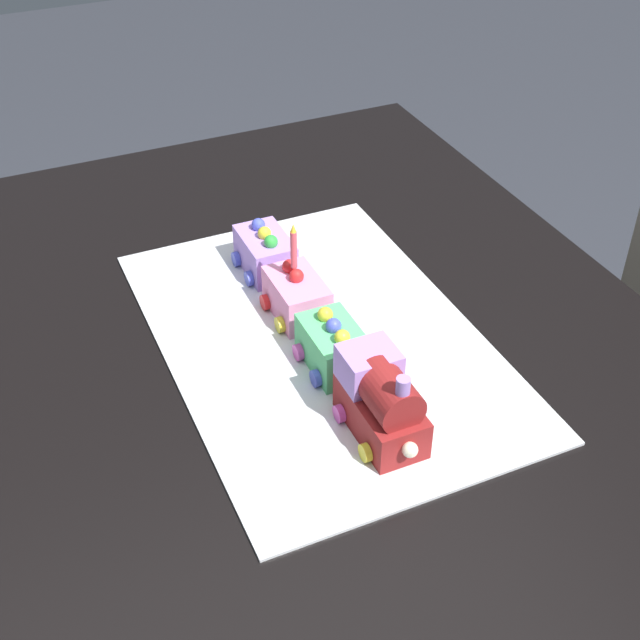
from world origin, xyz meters
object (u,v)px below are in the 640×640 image
(cake_car_flatbed_mint_green, at_px, (333,346))
(cake_car_gondola_lavender, at_px, (265,252))
(cake_car_tanker_bubblegum, at_px, (297,296))
(birthday_candle, at_px, (294,246))
(cake_locomotive, at_px, (381,400))
(dining_table, at_px, (310,437))

(cake_car_flatbed_mint_green, distance_m, cake_car_gondola_lavender, 0.24)
(cake_car_tanker_bubblegum, bearing_deg, birthday_candle, 0.00)
(cake_locomotive, xyz_separation_m, cake_car_flatbed_mint_green, (0.13, -0.00, -0.02))
(cake_locomotive, bearing_deg, dining_table, 16.60)
(dining_table, xyz_separation_m, cake_car_flatbed_mint_green, (0.01, -0.04, 0.14))
(cake_car_gondola_lavender, xyz_separation_m, birthday_candle, (-0.11, 0.00, 0.07))
(dining_table, relative_size, birthday_candle, 21.02)
(cake_car_tanker_bubblegum, bearing_deg, cake_car_flatbed_mint_green, 180.00)
(dining_table, height_order, cake_car_flatbed_mint_green, cake_car_flatbed_mint_green)
(cake_locomotive, xyz_separation_m, cake_car_gondola_lavender, (0.36, -0.00, -0.02))
(cake_car_tanker_bubblegum, relative_size, birthday_candle, 1.50)
(cake_locomotive, bearing_deg, cake_car_flatbed_mint_green, -0.00)
(cake_car_tanker_bubblegum, xyz_separation_m, birthday_candle, (0.01, 0.00, 0.08))
(cake_car_tanker_bubblegum, height_order, birthday_candle, birthday_candle)
(cake_car_gondola_lavender, height_order, birthday_candle, birthday_candle)
(dining_table, height_order, cake_car_gondola_lavender, cake_car_gondola_lavender)
(cake_car_flatbed_mint_green, height_order, birthday_candle, birthday_candle)
(cake_car_flatbed_mint_green, bearing_deg, cake_car_tanker_bubblegum, 0.00)
(dining_table, distance_m, cake_car_tanker_bubblegum, 0.19)
(cake_car_tanker_bubblegum, xyz_separation_m, cake_car_gondola_lavender, (0.12, 0.00, 0.00))
(dining_table, relative_size, cake_locomotive, 10.00)
(cake_car_gondola_lavender, distance_m, birthday_candle, 0.13)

